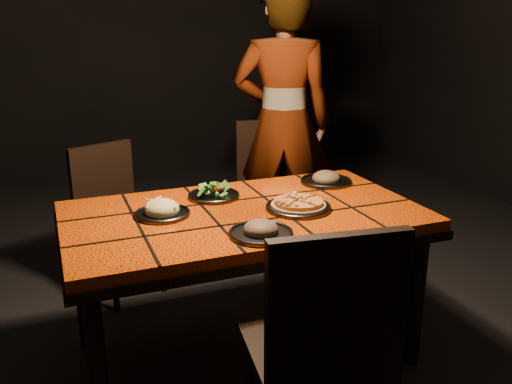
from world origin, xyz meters
name	(u,v)px	position (x,y,z in m)	size (l,w,h in m)	color
room_shell	(242,40)	(0.00, 0.00, 1.50)	(6.04, 7.04, 3.08)	black
dining_table	(244,227)	(0.00, 0.00, 0.67)	(1.62, 0.92, 0.75)	#E84B07
chair_near	(322,341)	(-0.03, -0.83, 0.57)	(0.50, 0.50, 0.99)	black
chair_far_left	(113,209)	(-0.48, 0.95, 0.51)	(0.53, 0.53, 0.89)	black
chair_far_right	(270,180)	(0.59, 1.08, 0.54)	(0.48, 0.48, 0.94)	black
diner	(283,123)	(0.70, 1.13, 0.92)	(0.67, 0.44, 1.84)	brown
plate_pizza	(298,206)	(0.24, -0.08, 0.77)	(0.32, 0.32, 0.04)	#3C3D42
plate_pasta	(162,211)	(-0.36, 0.07, 0.77)	(0.25, 0.25, 0.08)	#3C3D42
plate_salad	(214,192)	(-0.07, 0.23, 0.78)	(0.25, 0.25, 0.07)	#3C3D42
plate_mushroom_a	(261,230)	(-0.04, -0.31, 0.77)	(0.26, 0.26, 0.09)	#3C3D42
plate_mushroom_b	(326,179)	(0.57, 0.25, 0.77)	(0.27, 0.27, 0.09)	#3C3D42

